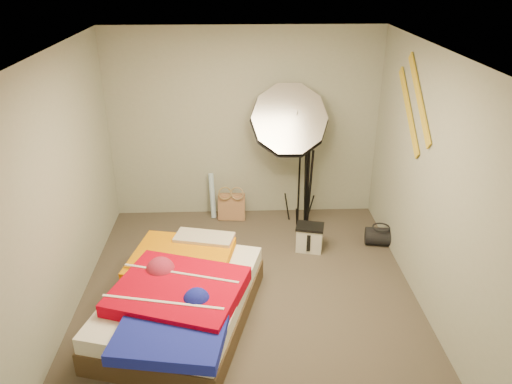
{
  "coord_description": "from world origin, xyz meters",
  "views": [
    {
      "loc": [
        -0.09,
        -4.22,
        3.22
      ],
      "look_at": [
        0.1,
        0.6,
        0.95
      ],
      "focal_mm": 35.0,
      "sensor_mm": 36.0,
      "label": 1
    }
  ],
  "objects_px": {
    "wrapping_roll": "(212,196)",
    "camera_case": "(309,239)",
    "bed": "(181,299)",
    "camera_tripod": "(308,180)",
    "photo_umbrella": "(289,122)",
    "duffel_bag": "(380,236)",
    "tote_bag": "(232,207)"
  },
  "relations": [
    {
      "from": "duffel_bag",
      "to": "wrapping_roll",
      "type": "bearing_deg",
      "value": 167.89
    },
    {
      "from": "bed",
      "to": "photo_umbrella",
      "type": "distance_m",
      "value": 2.51
    },
    {
      "from": "tote_bag",
      "to": "photo_umbrella",
      "type": "relative_size",
      "value": 0.18
    },
    {
      "from": "bed",
      "to": "duffel_bag",
      "type": "bearing_deg",
      "value": 30.24
    },
    {
      "from": "bed",
      "to": "camera_tripod",
      "type": "xyz_separation_m",
      "value": [
        1.44,
        1.76,
        0.44
      ]
    },
    {
      "from": "wrapping_roll",
      "to": "camera_case",
      "type": "distance_m",
      "value": 1.52
    },
    {
      "from": "wrapping_roll",
      "to": "duffel_bag",
      "type": "distance_m",
      "value": 2.26
    },
    {
      "from": "tote_bag",
      "to": "bed",
      "type": "distance_m",
      "value": 2.15
    },
    {
      "from": "wrapping_roll",
      "to": "bed",
      "type": "relative_size",
      "value": 0.29
    },
    {
      "from": "duffel_bag",
      "to": "camera_tripod",
      "type": "bearing_deg",
      "value": 164.02
    },
    {
      "from": "wrapping_roll",
      "to": "bed",
      "type": "height_order",
      "value": "wrapping_roll"
    },
    {
      "from": "camera_case",
      "to": "duffel_bag",
      "type": "bearing_deg",
      "value": 19.02
    },
    {
      "from": "camera_case",
      "to": "photo_umbrella",
      "type": "bearing_deg",
      "value": 123.44
    },
    {
      "from": "tote_bag",
      "to": "bed",
      "type": "xyz_separation_m",
      "value": [
        -0.48,
        -2.09,
        0.08
      ]
    },
    {
      "from": "bed",
      "to": "photo_umbrella",
      "type": "relative_size",
      "value": 1.07
    },
    {
      "from": "bed",
      "to": "photo_umbrella",
      "type": "height_order",
      "value": "photo_umbrella"
    },
    {
      "from": "camera_case",
      "to": "camera_tripod",
      "type": "bearing_deg",
      "value": 101.0
    },
    {
      "from": "bed",
      "to": "camera_tripod",
      "type": "relative_size",
      "value": 1.75
    },
    {
      "from": "tote_bag",
      "to": "camera_case",
      "type": "bearing_deg",
      "value": -37.52
    },
    {
      "from": "camera_case",
      "to": "bed",
      "type": "xyz_separation_m",
      "value": [
        -1.42,
        -1.26,
        0.11
      ]
    },
    {
      "from": "photo_umbrella",
      "to": "duffel_bag",
      "type": "bearing_deg",
      "value": -25.44
    },
    {
      "from": "duffel_bag",
      "to": "camera_tripod",
      "type": "distance_m",
      "value": 1.13
    },
    {
      "from": "wrapping_roll",
      "to": "duffel_bag",
      "type": "height_order",
      "value": "wrapping_roll"
    },
    {
      "from": "wrapping_roll",
      "to": "photo_umbrella",
      "type": "height_order",
      "value": "photo_umbrella"
    },
    {
      "from": "tote_bag",
      "to": "camera_tripod",
      "type": "bearing_deg",
      "value": -14.94
    },
    {
      "from": "camera_tripod",
      "to": "wrapping_roll",
      "type": "bearing_deg",
      "value": 161.19
    },
    {
      "from": "bed",
      "to": "camera_tripod",
      "type": "bearing_deg",
      "value": 50.71
    },
    {
      "from": "wrapping_roll",
      "to": "bed",
      "type": "xyz_separation_m",
      "value": [
        -0.22,
        -2.18,
        -0.04
      ]
    },
    {
      "from": "photo_umbrella",
      "to": "camera_case",
      "type": "bearing_deg",
      "value": -70.01
    },
    {
      "from": "photo_umbrella",
      "to": "camera_tripod",
      "type": "height_order",
      "value": "photo_umbrella"
    },
    {
      "from": "tote_bag",
      "to": "duffel_bag",
      "type": "bearing_deg",
      "value": -18.22
    },
    {
      "from": "duffel_bag",
      "to": "photo_umbrella",
      "type": "bearing_deg",
      "value": 164.14
    }
  ]
}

